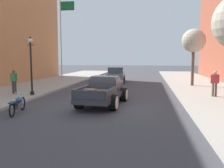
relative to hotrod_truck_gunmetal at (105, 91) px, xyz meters
name	(u,v)px	position (x,y,z in m)	size (l,w,h in m)	color
ground_plane	(99,106)	(-0.15, -0.69, -0.75)	(140.00, 140.00, 0.00)	#3D3D42
hotrod_truck_gunmetal	(105,91)	(0.00, 0.00, 0.00)	(2.46, 5.04, 1.58)	#333338
motorcycle_parked	(18,104)	(-3.60, -2.98, -0.31)	(0.70, 2.09, 0.93)	black
car_background_grey	(116,75)	(-0.97, 11.59, 0.01)	(2.11, 4.42, 1.65)	slate
pedestrian_sidewalk_left	(14,80)	(-6.75, 1.93, 0.33)	(0.53, 0.22, 1.65)	#333338
pedestrian_sidewalk_right	(215,82)	(6.64, 2.73, 0.33)	(0.53, 0.22, 1.65)	brown
street_lamp_near	(31,61)	(-5.20, 1.50, 1.63)	(0.50, 0.32, 3.85)	black
flagpole	(63,30)	(-7.47, 13.50, 5.02)	(1.74, 0.16, 9.16)	#B2B2B7
street_tree_second	(194,41)	(6.31, 8.80, 3.30)	(2.06, 2.06, 4.99)	brown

